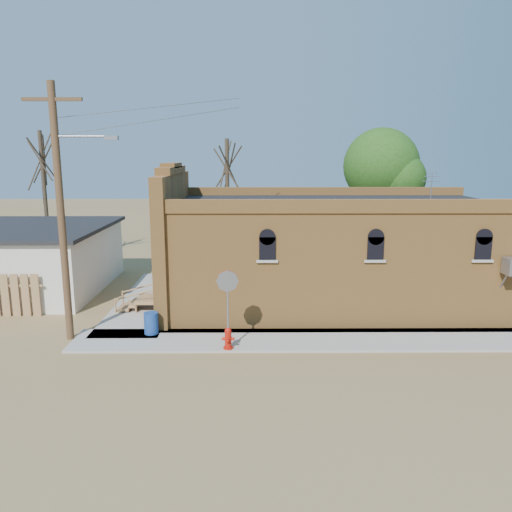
{
  "coord_description": "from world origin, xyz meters",
  "views": [
    {
      "loc": [
        -1.55,
        -16.09,
        6.59
      ],
      "look_at": [
        -1.4,
        4.5,
        2.4
      ],
      "focal_mm": 35.0,
      "sensor_mm": 36.0,
      "label": 1
    }
  ],
  "objects_px": {
    "brick_bar": "(325,253)",
    "fire_hydrant": "(228,338)",
    "stop_sign": "(228,289)",
    "trash_barrel": "(151,323)",
    "utility_pole": "(62,208)"
  },
  "relations": [
    {
      "from": "brick_bar",
      "to": "fire_hydrant",
      "type": "bearing_deg",
      "value": -126.21
    },
    {
      "from": "brick_bar",
      "to": "stop_sign",
      "type": "height_order",
      "value": "brick_bar"
    },
    {
      "from": "fire_hydrant",
      "to": "trash_barrel",
      "type": "distance_m",
      "value": 3.28
    },
    {
      "from": "brick_bar",
      "to": "stop_sign",
      "type": "xyz_separation_m",
      "value": [
        -4.02,
        -5.49,
        -0.14
      ]
    },
    {
      "from": "utility_pole",
      "to": "brick_bar",
      "type": "bearing_deg",
      "value": 23.69
    },
    {
      "from": "brick_bar",
      "to": "utility_pole",
      "type": "distance_m",
      "value": 10.96
    },
    {
      "from": "fire_hydrant",
      "to": "stop_sign",
      "type": "xyz_separation_m",
      "value": [
        0.0,
        0.0,
        1.75
      ]
    },
    {
      "from": "fire_hydrant",
      "to": "stop_sign",
      "type": "distance_m",
      "value": 1.75
    },
    {
      "from": "utility_pole",
      "to": "trash_barrel",
      "type": "xyz_separation_m",
      "value": [
        2.84,
        0.3,
        -4.29
      ]
    },
    {
      "from": "stop_sign",
      "to": "trash_barrel",
      "type": "distance_m",
      "value": 3.71
    },
    {
      "from": "brick_bar",
      "to": "utility_pole",
      "type": "relative_size",
      "value": 1.82
    },
    {
      "from": "utility_pole",
      "to": "trash_barrel",
      "type": "relative_size",
      "value": 11.23
    },
    {
      "from": "utility_pole",
      "to": "trash_barrel",
      "type": "bearing_deg",
      "value": 6.02
    },
    {
      "from": "utility_pole",
      "to": "trash_barrel",
      "type": "height_order",
      "value": "utility_pole"
    },
    {
      "from": "brick_bar",
      "to": "fire_hydrant",
      "type": "height_order",
      "value": "brick_bar"
    }
  ]
}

